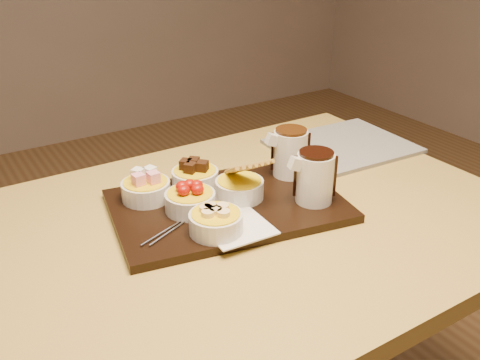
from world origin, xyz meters
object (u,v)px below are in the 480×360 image
dining_table (227,265)px  pitcher_dark_chocolate (315,178)px  serving_board (228,206)px  pitcher_milk_chocolate (290,153)px  bowl_strawberries (190,202)px  newspaper (342,146)px

dining_table → pitcher_dark_chocolate: size_ratio=11.65×
serving_board → pitcher_milk_chocolate: 0.20m
bowl_strawberries → newspaper: (0.50, 0.11, -0.03)m
newspaper → bowl_strawberries: bearing=-164.6°
bowl_strawberries → newspaper: 0.51m
pitcher_dark_chocolate → newspaper: pitcher_dark_chocolate is taller
dining_table → serving_board: (0.03, 0.05, 0.11)m
pitcher_milk_chocolate → pitcher_dark_chocolate: bearing=-94.4°
bowl_strawberries → pitcher_dark_chocolate: pitcher_dark_chocolate is taller
dining_table → bowl_strawberries: bowl_strawberries is taller
serving_board → bowl_strawberries: (-0.08, 0.01, 0.03)m
bowl_strawberries → newspaper: bearing=12.5°
pitcher_dark_chocolate → newspaper: (0.27, 0.21, -0.06)m
serving_board → pitcher_dark_chocolate: 0.19m
bowl_strawberries → pitcher_dark_chocolate: bearing=-23.2°
pitcher_milk_chocolate → bowl_strawberries: bearing=-163.6°
serving_board → bowl_strawberries: 0.08m
pitcher_milk_chocolate → newspaper: 0.26m
newspaper → pitcher_milk_chocolate: bearing=-157.5°
dining_table → newspaper: 0.49m
bowl_strawberries → pitcher_milk_chocolate: size_ratio=0.97×
bowl_strawberries → pitcher_dark_chocolate: (0.23, -0.10, 0.03)m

